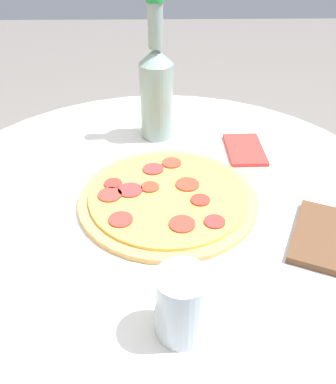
% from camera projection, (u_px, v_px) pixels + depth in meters
% --- Properties ---
extents(table, '(0.89, 0.89, 0.71)m').
position_uv_depth(table, '(163.00, 274.00, 0.87)').
color(table, silver).
rests_on(table, ground_plane).
extents(pizza, '(0.31, 0.31, 0.02)m').
position_uv_depth(pizza, '(168.00, 198.00, 0.75)').
color(pizza, tan).
rests_on(pizza, table).
extents(beer_bottle, '(0.07, 0.07, 0.28)m').
position_uv_depth(beer_bottle, '(156.00, 89.00, 0.88)').
color(beer_bottle, gray).
rests_on(beer_bottle, table).
extents(drinking_glass, '(0.07, 0.07, 0.10)m').
position_uv_depth(drinking_glass, '(182.00, 304.00, 0.51)').
color(drinking_glass, '#ADBCC6').
rests_on(drinking_glass, table).
extents(napkin, '(0.13, 0.08, 0.01)m').
position_uv_depth(napkin, '(245.00, 150.00, 0.89)').
color(napkin, red).
rests_on(napkin, table).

